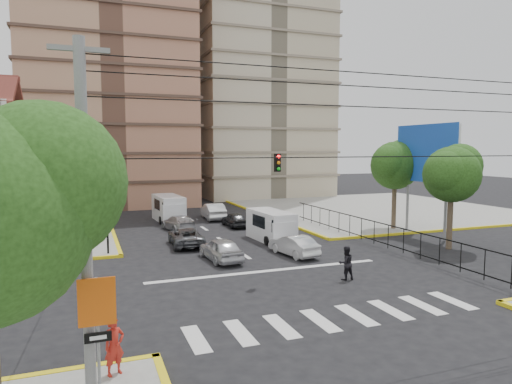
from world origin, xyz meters
name	(u,v)px	position (x,y,z in m)	size (l,w,h in m)	color
ground	(277,277)	(0.00, 0.00, 0.00)	(160.00, 160.00, 0.00)	black
sidewalk_ne	(375,209)	(20.00, 20.00, 0.07)	(26.00, 26.00, 0.15)	gray
crosswalk_stripes	(338,318)	(0.00, -6.00, 0.01)	(12.00, 2.40, 0.01)	silver
stop_line	(268,271)	(0.00, 1.20, 0.01)	(13.00, 0.40, 0.01)	silver
tower_beige	(256,21)	(14.00, 40.00, 24.00)	(17.00, 16.00, 48.00)	#BDAF8F
park_fence	(374,246)	(9.00, 4.50, 0.00)	(0.10, 22.50, 1.66)	black
billboard	(427,155)	(14.45, 6.00, 6.00)	(0.36, 6.20, 8.10)	slate
tree_park_a	(453,172)	(13.08, 2.01, 5.01)	(4.41, 3.60, 6.83)	#473828
tree_park_c	(396,163)	(14.09, 9.01, 5.34)	(4.65, 3.80, 7.25)	#473828
tree_tudor	(42,166)	(-11.90, 16.01, 5.22)	(5.39, 4.40, 7.43)	#473828
traffic_light_nw	(107,205)	(-7.80, 7.80, 3.11)	(0.28, 0.22, 4.40)	black
traffic_light_hanging	(295,162)	(0.00, -2.04, 5.90)	(18.00, 9.12, 0.92)	black
utility_pole_sw	(85,220)	(-9.00, -9.00, 4.77)	(1.40, 0.28, 9.00)	slate
district_sign	(97,313)	(-8.80, -9.24, 2.45)	(0.90, 0.12, 3.20)	slate
van_right_lane	(272,227)	(3.23, 8.37, 1.02)	(2.16, 4.79, 2.10)	silver
van_left_lane	(169,209)	(-2.05, 19.61, 1.11)	(2.29, 5.18, 2.28)	silver
car_silver_front_left	(221,249)	(-1.71, 4.28, 0.68)	(1.60, 3.98, 1.36)	silver
car_white_front_right	(294,245)	(2.80, 3.93, 0.63)	(1.33, 3.81, 1.26)	silver
car_grey_mid_left	(186,237)	(-2.77, 8.96, 0.61)	(2.02, 4.38, 1.22)	#525559
car_silver_rear_left	(178,223)	(-2.16, 14.78, 0.62)	(1.73, 4.25, 1.23)	#A9A9AE
car_darkgrey_mid_right	(235,220)	(2.58, 14.89, 0.61)	(1.44, 3.58, 1.22)	#272729
car_white_rear_right	(213,211)	(1.97, 19.45, 0.75)	(1.58, 4.53, 1.49)	white
pedestrian_sw_corner	(114,346)	(-8.36, -7.88, 0.98)	(0.60, 0.40, 1.66)	red
pedestrian_crosswalk	(346,263)	(3.00, -1.67, 0.84)	(0.82, 0.64, 1.68)	black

